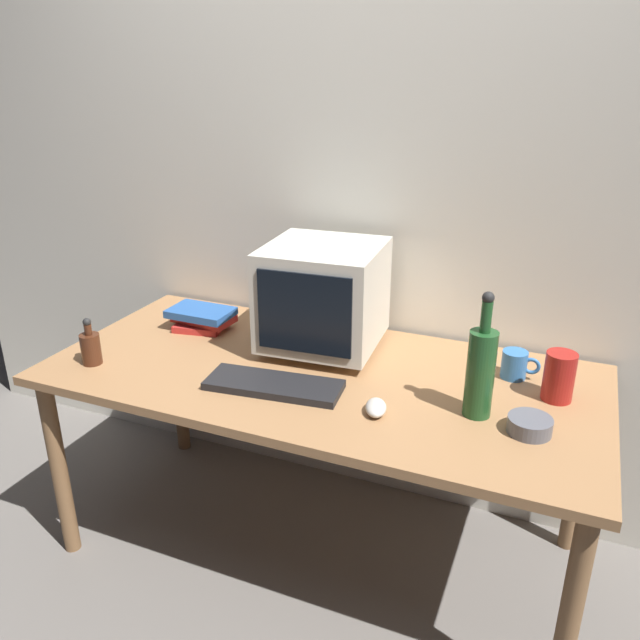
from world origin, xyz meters
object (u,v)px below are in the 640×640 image
Objects in this scene: computer_mouse at (376,408)px; bottle_tall at (481,370)px; book_stack at (202,318)px; cd_spindle at (530,425)px; bottle_short at (91,347)px; metal_canister at (559,377)px; keyboard at (274,385)px; mug at (515,365)px; crt_monitor at (323,296)px.

computer_mouse is 0.27× the size of bottle_tall.
book_stack is 1.97× the size of cd_spindle.
bottle_short is 0.69× the size of book_stack.
book_stack reaches higher than cd_spindle.
metal_canister is at bearing 14.08° from computer_mouse.
bottle_tall reaches higher than cd_spindle.
bottle_short reaches higher than metal_canister.
bottle_short is at bearing -179.47° from keyboard.
metal_canister is (0.20, 0.18, -0.07)m from bottle_tall.
keyboard is 4.20× the size of computer_mouse.
mug is (0.07, 0.28, -0.10)m from bottle_tall.
keyboard is 0.85m from metal_canister.
keyboard is 1.77× the size of book_stack.
metal_canister is (1.27, -0.06, 0.03)m from book_stack.
crt_monitor reaches higher than metal_canister.
mug is (0.65, 0.03, -0.15)m from crt_monitor.
bottle_tall is 1.57× the size of book_stack.
crt_monitor is at bearing 113.79° from computer_mouse.
cd_spindle is (1.39, 0.12, -0.04)m from bottle_short.
mug is 0.80× the size of metal_canister.
bottle_tall reaches higher than crt_monitor.
bottle_short is (-0.66, -0.41, -0.13)m from crt_monitor.
computer_mouse is 0.83× the size of cd_spindle.
mug is at bearing 22.04° from keyboard.
book_stack is 1.58× the size of metal_canister.
metal_canister is (1.44, 0.34, 0.02)m from bottle_short.
computer_mouse reaches higher than keyboard.
bottle_short is (-0.97, -0.06, 0.04)m from computer_mouse.
metal_canister is at bearing 76.32° from cd_spindle.
computer_mouse is at bearing 3.39° from bottle_short.
crt_monitor is 0.63m from bottle_tall.
cd_spindle is at bearing -76.08° from mug.
crt_monitor is 0.79m from metal_canister.
computer_mouse is 0.83× the size of mug.
computer_mouse is (0.34, -0.02, 0.01)m from keyboard.
mug is (1.14, 0.04, 0.00)m from book_stack.
book_stack is at bearing 139.52° from computer_mouse.
crt_monitor is 2.74× the size of metal_canister.
metal_canister is (0.80, 0.27, 0.06)m from keyboard.
book_stack is (0.17, 0.40, -0.02)m from bottle_short.
keyboard is 0.62m from bottle_tall.
keyboard is at bearing 6.87° from bottle_short.
computer_mouse is at bearing -131.35° from mug.
crt_monitor is at bearing 1.65° from book_stack.
bottle_tall reaches higher than bottle_short.
bottle_short is at bearing -147.97° from crt_monitor.
keyboard is 0.75m from cd_spindle.
keyboard is 2.59× the size of bottle_short.
computer_mouse is at bearing -9.63° from keyboard.
bottle_tall is (0.58, -0.25, -0.05)m from crt_monitor.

